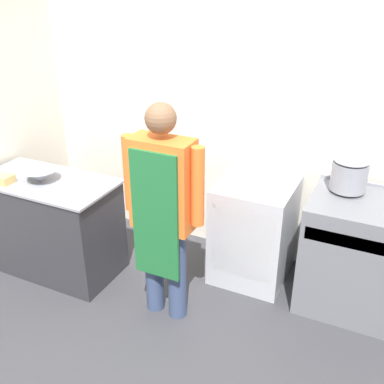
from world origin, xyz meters
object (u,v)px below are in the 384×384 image
stove (361,256)px  stock_pot (350,174)px  mixing_bowl (40,176)px  plastic_tub (5,179)px  person_cook (163,205)px  fridge_unit (254,230)px

stove → stock_pot: bearing=148.1°
mixing_bowl → plastic_tub: 0.29m
mixing_bowl → plastic_tub: size_ratio=2.27×
person_cook → stock_pot: size_ratio=6.31×
mixing_bowl → plastic_tub: (-0.25, -0.15, -0.02)m
stove → mixing_bowl: bearing=-165.3°
stove → fridge_unit: bearing=177.6°
person_cook → stove: bearing=29.0°
plastic_tub → stock_pot: stock_pot is taller
mixing_bowl → fridge_unit: bearing=23.0°
plastic_tub → person_cook: bearing=3.1°
plastic_tub → stock_pot: bearing=19.9°
fridge_unit → stove: bearing=-2.4°
stock_pot → fridge_unit: bearing=-173.2°
person_cook → plastic_tub: (-1.43, -0.08, -0.05)m
stove → mixing_bowl: (-2.50, -0.66, 0.45)m
mixing_bowl → stock_pot: (2.31, 0.77, 0.15)m
person_cook → fridge_unit: bearing=59.8°
stock_pot → mixing_bowl: bearing=-161.5°
person_cook → mixing_bowl: size_ratio=6.01×
mixing_bowl → stove: bearing=14.7°
stock_pot → plastic_tub: bearing=-160.1°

